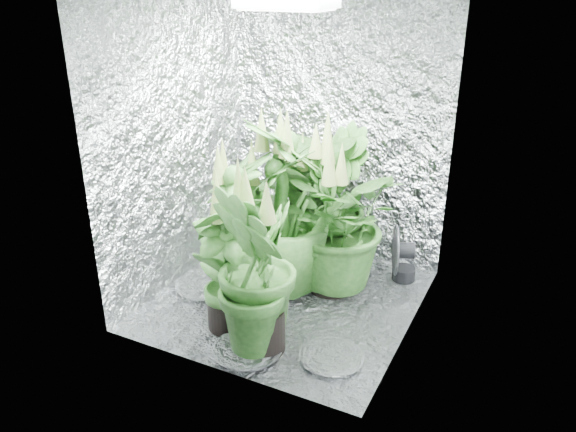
% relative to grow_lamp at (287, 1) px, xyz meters
% --- Properties ---
extents(ground, '(1.60, 1.60, 0.00)m').
position_rel_grow_lamp_xyz_m(ground, '(0.00, 0.00, -1.83)').
color(ground, silver).
rests_on(ground, ground).
extents(walls, '(1.62, 1.62, 2.00)m').
position_rel_grow_lamp_xyz_m(walls, '(0.00, 0.00, -0.83)').
color(walls, silver).
rests_on(walls, ground).
extents(grow_lamp, '(0.50, 0.30, 0.22)m').
position_rel_grow_lamp_xyz_m(grow_lamp, '(0.00, 0.00, 0.00)').
color(grow_lamp, gray).
rests_on(grow_lamp, ceiling).
extents(plant_a, '(0.91, 0.91, 0.86)m').
position_rel_grow_lamp_xyz_m(plant_a, '(-0.25, 0.64, -1.42)').
color(plant_a, black).
rests_on(plant_a, ground).
extents(plant_b, '(0.66, 0.66, 0.97)m').
position_rel_grow_lamp_xyz_m(plant_b, '(-0.15, 0.50, -1.38)').
color(plant_b, black).
rests_on(plant_b, ground).
extents(plant_c, '(0.71, 0.71, 1.12)m').
position_rel_grow_lamp_xyz_m(plant_c, '(0.10, 0.51, -1.32)').
color(plant_c, black).
rests_on(plant_c, ground).
extents(plant_d, '(0.89, 0.89, 1.23)m').
position_rel_grow_lamp_xyz_m(plant_d, '(-0.09, 0.12, -1.26)').
color(plant_d, black).
rests_on(plant_d, ground).
extents(plant_e, '(0.98, 0.98, 1.04)m').
position_rel_grow_lamp_xyz_m(plant_e, '(0.20, 0.26, -1.34)').
color(plant_e, black).
rests_on(plant_e, ground).
extents(plant_f, '(0.59, 0.59, 0.95)m').
position_rel_grow_lamp_xyz_m(plant_f, '(-0.17, -0.42, -1.39)').
color(plant_f, black).
rests_on(plant_f, ground).
extents(plant_g, '(0.75, 0.75, 1.09)m').
position_rel_grow_lamp_xyz_m(plant_g, '(0.09, -0.54, -1.33)').
color(plant_g, black).
rests_on(plant_g, ground).
extents(plant_h, '(0.74, 0.74, 1.04)m').
position_rel_grow_lamp_xyz_m(plant_h, '(-0.29, -0.06, -1.35)').
color(plant_h, black).
rests_on(plant_h, ground).
extents(circulation_fan, '(0.21, 0.33, 0.40)m').
position_rel_grow_lamp_xyz_m(circulation_fan, '(0.58, 0.58, -1.66)').
color(circulation_fan, black).
rests_on(circulation_fan, ground).
extents(plant_label, '(0.06, 0.04, 0.09)m').
position_rel_grow_lamp_xyz_m(plant_label, '(0.16, -0.57, -1.53)').
color(plant_label, white).
rests_on(plant_label, plant_g).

